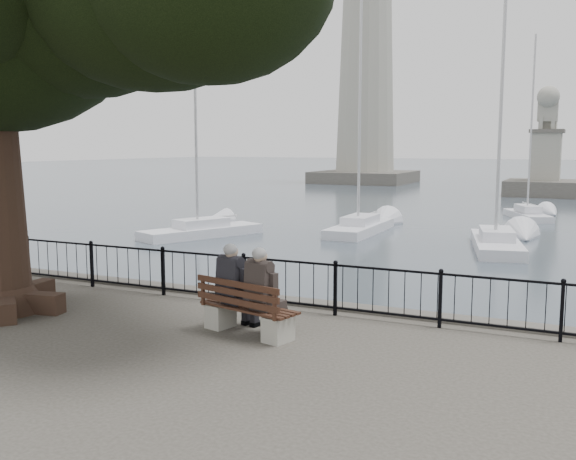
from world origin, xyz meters
The scene contains 11 objects.
harbor centered at (0.00, 3.00, -0.50)m, with size 260.00×260.00×1.20m.
railing centered at (0.00, 2.50, 0.56)m, with size 22.06×0.06×1.00m.
bench centered at (0.07, 0.66, 0.34)m, with size 1.95×1.00×0.99m.
person_left centered at (-0.22, 0.85, 0.72)m, with size 0.57×0.84×1.57m.
person_right centered at (0.43, 0.68, 0.72)m, with size 0.57×0.84×1.57m.
lighthouse centered at (-18.00, 62.00, 12.42)m, with size 10.42×10.42×31.75m.
lion_monument centered at (2.00, 49.93, 1.33)m, with size 6.29×6.29×9.21m.
sailboat_a centered at (-11.02, 16.52, -0.68)m, with size 3.99×6.19×11.55m.
sailboat_b centered at (-4.67, 20.88, -0.65)m, with size 1.79×6.21×12.95m.
sailboat_c centered at (2.02, 18.44, -0.66)m, with size 2.96×6.42×12.43m.
sailboat_f centered at (2.22, 30.78, -0.67)m, with size 3.16×5.03×10.60m.
Camera 1 is at (5.26, -8.77, 3.24)m, focal length 40.00 mm.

